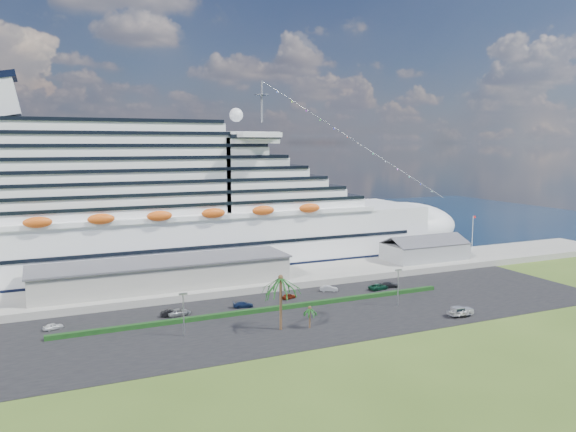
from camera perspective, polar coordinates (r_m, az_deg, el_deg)
name	(u,v)px	position (r m, az deg, el deg)	size (l,w,h in m)	color
ground	(336,329)	(111.66, 4.91, -11.39)	(420.00, 420.00, 0.00)	#39521B
asphalt_lot	(311,313)	(120.89, 2.34, -9.86)	(140.00, 38.00, 0.12)	black
wharf	(261,279)	(146.23, -2.77, -6.45)	(240.00, 20.00, 1.80)	gray
water	(180,232)	(230.97, -10.95, -1.65)	(420.00, 160.00, 0.02)	black
cruise_ship	(157,213)	(160.26, -13.16, 0.33)	(191.00, 38.00, 54.00)	silver
terminal_building	(164,273)	(138.40, -12.51, -5.68)	(61.00, 15.00, 6.30)	gray
port_shed	(425,250)	(170.95, 13.71, -3.42)	(24.00, 12.31, 7.37)	gray
flagpole	(473,234)	(181.82, 18.24, -1.70)	(1.08, 0.16, 12.00)	silver
hedge	(267,309)	(121.95, -2.14, -9.45)	(88.00, 1.10, 0.90)	black
lamp_post_left	(183,309)	(107.44, -10.57, -9.27)	(1.60, 0.35, 8.27)	gray
lamp_post_right	(398,283)	(126.96, 11.13, -6.67)	(1.60, 0.35, 8.27)	gray
palm_tall	(281,284)	(108.22, -0.75, -6.89)	(8.82, 8.82, 11.13)	#47301E
palm_short	(310,310)	(110.64, 2.22, -9.56)	(3.53, 3.53, 4.56)	#47301E
parked_car_0	(53,326)	(119.54, -22.75, -10.30)	(1.48, 3.69, 1.26)	silver
parked_car_1	(171,313)	(120.97, -11.79, -9.62)	(1.52, 4.35, 1.43)	black
parked_car_2	(179,312)	(121.17, -11.02, -9.58)	(2.27, 4.93, 1.37)	gray
parked_car_3	(243,305)	(124.97, -4.57, -8.96)	(1.81, 4.45, 1.29)	#122142
parked_car_4	(289,296)	(131.17, 0.07, -8.14)	(1.52, 3.77, 1.28)	#631D0D
parked_car_5	(329,289)	(137.75, 4.18, -7.37)	(1.51, 4.32, 1.42)	#9EA0A5
parked_car_6	(379,287)	(140.81, 9.18, -7.11)	(2.40, 5.20, 1.45)	#0F3C28
parked_car_7	(389,285)	(143.30, 10.21, -6.89)	(1.94, 4.77, 1.38)	black
pickup_truck	(460,311)	(123.94, 17.07, -9.21)	(5.58, 2.30, 1.94)	black
boat_trailer	(461,312)	(123.27, 17.15, -9.30)	(5.73, 4.02, 1.61)	gray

